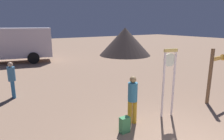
% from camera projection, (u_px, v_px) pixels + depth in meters
% --- Properties ---
extents(standing_clock, '(0.48, 0.20, 2.31)m').
position_uv_depth(standing_clock, '(169.00, 76.00, 6.43)').
color(standing_clock, white).
rests_on(standing_clock, ground_plane).
extents(arrow_sign, '(1.12, 0.26, 2.18)m').
position_uv_depth(arrow_sign, '(216.00, 67.00, 7.70)').
color(arrow_sign, brown).
rests_on(arrow_sign, ground_plane).
extents(person_near_clock, '(0.30, 0.30, 1.54)m').
position_uv_depth(person_near_clock, '(133.00, 97.00, 6.07)').
color(person_near_clock, gold).
rests_on(person_near_clock, ground_plane).
extents(backpack, '(0.29, 0.22, 0.48)m').
position_uv_depth(backpack, '(124.00, 125.00, 5.67)').
color(backpack, '#428C55').
rests_on(backpack, ground_plane).
extents(person_distant, '(0.30, 0.30, 1.55)m').
position_uv_depth(person_distant, '(12.00, 78.00, 8.20)').
color(person_distant, '#2C679D').
rests_on(person_distant, ground_plane).
extents(box_truck_near, '(6.70, 3.62, 2.76)m').
position_uv_depth(box_truck_near, '(12.00, 44.00, 15.66)').
color(box_truck_near, silver).
rests_on(box_truck_near, ground_plane).
extents(dome_tent, '(5.11, 5.11, 2.74)m').
position_uv_depth(dome_tent, '(125.00, 41.00, 19.49)').
color(dome_tent, '#382E2C').
rests_on(dome_tent, ground_plane).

